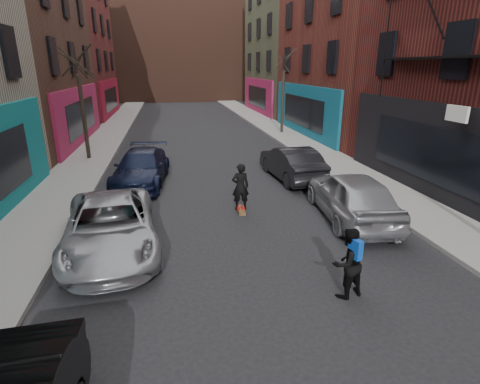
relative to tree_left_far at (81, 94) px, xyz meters
name	(u,v)px	position (x,y,z in m)	size (l,w,h in m)	color
sidewalk_left	(116,126)	(-0.05, 12.00, -3.31)	(2.50, 84.00, 0.13)	gray
sidewalk_right	(262,122)	(12.45, 12.00, -3.31)	(2.50, 84.00, 0.13)	gray
building_far	(178,50)	(6.20, 38.00, 3.62)	(40.00, 10.00, 14.00)	#47281E
tree_left_far	(81,94)	(0.00, 0.00, 0.00)	(2.00, 2.00, 6.50)	black
tree_right_far	(283,84)	(12.40, 6.00, 0.15)	(2.00, 2.00, 6.80)	black
parked_left_far	(111,226)	(2.55, -10.87, -2.68)	(2.32, 5.04, 1.40)	gray
parked_left_end	(141,168)	(3.00, -4.83, -2.68)	(1.95, 4.80, 1.39)	black
parked_right_far	(352,196)	(9.85, -10.04, -2.59)	(1.87, 4.66, 1.59)	#9A9DA3
parked_right_end	(291,163)	(9.40, -5.32, -2.66)	(1.53, 4.39, 1.45)	black
skateboard	(240,210)	(6.47, -8.75, -3.33)	(0.22, 0.80, 0.10)	brown
skateboarder	(240,187)	(6.47, -8.75, -2.48)	(0.58, 0.38, 1.59)	black
pedestrian	(348,263)	(7.76, -14.03, -2.59)	(0.89, 0.78, 1.57)	black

